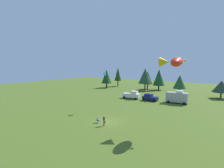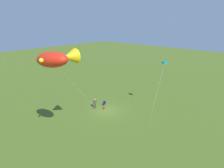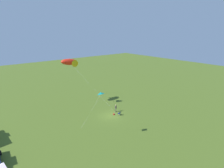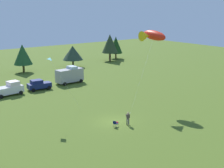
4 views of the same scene
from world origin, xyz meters
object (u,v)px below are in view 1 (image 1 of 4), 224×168
Objects in this scene: backpack_on_grass at (105,122)px; kite_large_fish at (174,62)px; van_motorhome_grey at (177,97)px; person_kite_flyer at (104,120)px; truck_white_pickup at (132,95)px; kite_delta_teal at (105,74)px; folding_chair at (98,120)px; car_navy_hatch at (150,97)px.

kite_large_fish reaches higher than backpack_on_grass.
van_motorhome_grey is 0.48× the size of kite_large_fish.
person_kite_flyer is 1.75m from backpack_on_grass.
person_kite_flyer is 25.02m from van_motorhome_grey.
truck_white_pickup is 16.11m from kite_delta_teal.
car_navy_hatch is at bearing 65.92° from folding_chair.
person_kite_flyer is 0.40× the size of car_navy_hatch.
backpack_on_grass is at bearing -53.12° from kite_delta_teal.
truck_white_pickup is 12.83m from van_motorhome_grey.
kite_delta_teal is at bearing 76.67° from car_navy_hatch.
folding_chair is 0.15× the size of van_motorhome_grey.
kite_delta_teal reaches higher than person_kite_flyer.
backpack_on_grass is 22.76m from truck_white_pickup.
kite_large_fish reaches higher than truck_white_pickup.
truck_white_pickup is (-7.38, 23.02, 0.08)m from person_kite_flyer.
truck_white_pickup reaches higher than person_kite_flyer.
person_kite_flyer is 2.12× the size of folding_chair.
backpack_on_grass is at bearing 96.23° from car_navy_hatch.
folding_chair is at bearing 93.93° from car_navy_hatch.
truck_white_pickup is 0.94× the size of van_motorhome_grey.
kite_large_fish reaches higher than van_motorhome_grey.
person_kite_flyer is 1.86m from folding_chair.
truck_white_pickup reaches higher than backpack_on_grass.
truck_white_pickup is 0.62× the size of kite_delta_teal.
van_motorhome_grey is at bearing 102.15° from kite_large_fish.
kite_large_fish is (16.79, -17.39, 9.47)m from truck_white_pickup.
backpack_on_grass is at bearing -109.58° from van_motorhome_grey.
kite_delta_teal reaches higher than van_motorhome_grey.
truck_white_pickup reaches higher than car_navy_hatch.
van_motorhome_grey is at bearing 75.05° from backpack_on_grass.
backpack_on_grass is 0.06× the size of van_motorhome_grey.
person_kite_flyer is 14.54m from kite_large_fish.
van_motorhome_grey is 20.75m from kite_delta_teal.
truck_white_pickup is at bearing 94.18° from kite_delta_teal.
kite_delta_teal is (-5.49, 7.32, 8.01)m from backpack_on_grass.
backpack_on_grass is at bearing -156.80° from kite_large_fish.
van_motorhome_grey is at bearing 49.33° from folding_chair.
backpack_on_grass is (0.89, 0.79, -0.38)m from folding_chair.
kite_delta_teal reaches higher than backpack_on_grass.
truck_white_pickup is at bearing 106.73° from backpack_on_grass.
truck_white_pickup is 5.61m from car_navy_hatch.
kite_large_fish reaches higher than person_kite_flyer.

